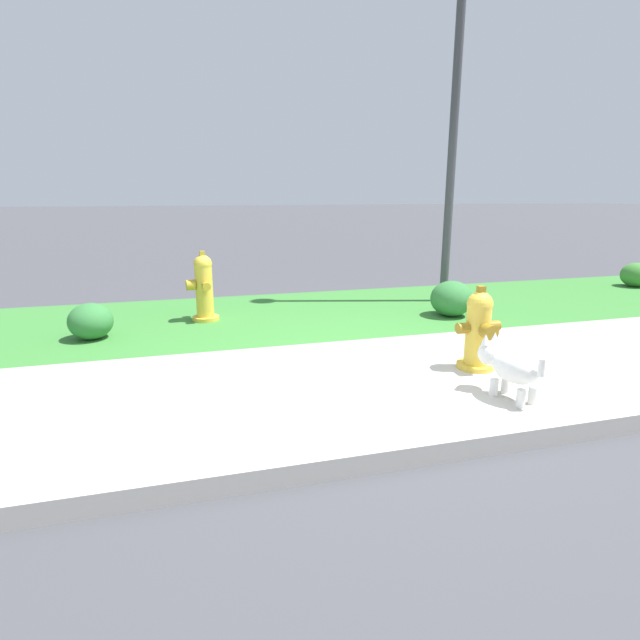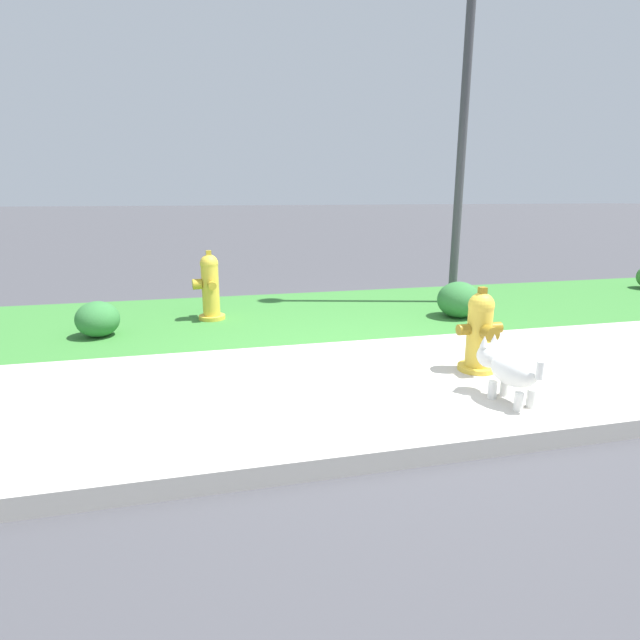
{
  "view_description": "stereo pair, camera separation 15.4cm",
  "coord_description": "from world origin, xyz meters",
  "px_view_note": "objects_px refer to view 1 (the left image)",
  "views": [
    {
      "loc": [
        -1.42,
        -3.4,
        1.42
      ],
      "look_at": [
        -0.34,
        0.48,
        0.4
      ],
      "focal_mm": 28.0,
      "sensor_mm": 36.0,
      "label": 1
    },
    {
      "loc": [
        -1.27,
        -3.44,
        1.42
      ],
      "look_at": [
        -0.34,
        0.48,
        0.4
      ],
      "focal_mm": 28.0,
      "sensor_mm": 36.0,
      "label": 2
    }
  ],
  "objects_px": {
    "fire_hydrant_far_end": "(478,330)",
    "shrub_bush_far_verge": "(636,275)",
    "street_lamp": "(460,26)",
    "shrub_bush_mid_verge": "(91,321)",
    "shrub_bush_near_lamp": "(452,299)",
    "small_white_dog": "(509,366)",
    "fire_hydrant_by_grass_verge": "(204,287)"
  },
  "relations": [
    {
      "from": "street_lamp",
      "to": "shrub_bush_mid_verge",
      "type": "xyz_separation_m",
      "value": [
        -4.33,
        -0.7,
        -3.19
      ]
    },
    {
      "from": "small_white_dog",
      "to": "shrub_bush_mid_verge",
      "type": "height_order",
      "value": "small_white_dog"
    },
    {
      "from": "fire_hydrant_by_grass_verge",
      "to": "fire_hydrant_far_end",
      "type": "distance_m",
      "value": 3.1
    },
    {
      "from": "shrub_bush_near_lamp",
      "to": "shrub_bush_far_verge",
      "type": "distance_m",
      "value": 3.9
    },
    {
      "from": "fire_hydrant_by_grass_verge",
      "to": "shrub_bush_far_verge",
      "type": "relative_size",
      "value": 1.81
    },
    {
      "from": "shrub_bush_far_verge",
      "to": "fire_hydrant_by_grass_verge",
      "type": "bearing_deg",
      "value": -176.68
    },
    {
      "from": "small_white_dog",
      "to": "street_lamp",
      "type": "bearing_deg",
      "value": -35.44
    },
    {
      "from": "shrub_bush_near_lamp",
      "to": "shrub_bush_far_verge",
      "type": "height_order",
      "value": "shrub_bush_near_lamp"
    },
    {
      "from": "shrub_bush_near_lamp",
      "to": "shrub_bush_far_verge",
      "type": "xyz_separation_m",
      "value": [
        3.78,
        0.95,
        -0.02
      ]
    },
    {
      "from": "small_white_dog",
      "to": "fire_hydrant_by_grass_verge",
      "type": "bearing_deg",
      "value": 20.1
    },
    {
      "from": "fire_hydrant_far_end",
      "to": "small_white_dog",
      "type": "relative_size",
      "value": 1.3
    },
    {
      "from": "small_white_dog",
      "to": "shrub_bush_near_lamp",
      "type": "height_order",
      "value": "small_white_dog"
    },
    {
      "from": "fire_hydrant_far_end",
      "to": "shrub_bush_near_lamp",
      "type": "height_order",
      "value": "fire_hydrant_far_end"
    },
    {
      "from": "small_white_dog",
      "to": "shrub_bush_far_verge",
      "type": "bearing_deg",
      "value": -68.83
    },
    {
      "from": "street_lamp",
      "to": "shrub_bush_far_verge",
      "type": "xyz_separation_m",
      "value": [
        3.43,
        0.15,
        -3.19
      ]
    },
    {
      "from": "street_lamp",
      "to": "shrub_bush_near_lamp",
      "type": "bearing_deg",
      "value": -113.26
    },
    {
      "from": "small_white_dog",
      "to": "shrub_bush_mid_verge",
      "type": "xyz_separation_m",
      "value": [
        -3.09,
        2.43,
        -0.06
      ]
    },
    {
      "from": "fire_hydrant_far_end",
      "to": "shrub_bush_mid_verge",
      "type": "distance_m",
      "value": 3.71
    },
    {
      "from": "fire_hydrant_by_grass_verge",
      "to": "shrub_bush_near_lamp",
      "type": "bearing_deg",
      "value": -108.01
    },
    {
      "from": "shrub_bush_mid_verge",
      "to": "street_lamp",
      "type": "bearing_deg",
      "value": 9.25
    },
    {
      "from": "street_lamp",
      "to": "shrub_bush_far_verge",
      "type": "distance_m",
      "value": 4.69
    },
    {
      "from": "fire_hydrant_far_end",
      "to": "shrub_bush_far_verge",
      "type": "xyz_separation_m",
      "value": [
        4.54,
        2.68,
        -0.15
      ]
    },
    {
      "from": "shrub_bush_near_lamp",
      "to": "shrub_bush_far_verge",
      "type": "relative_size",
      "value": 1.13
    },
    {
      "from": "fire_hydrant_by_grass_verge",
      "to": "street_lamp",
      "type": "xyz_separation_m",
      "value": [
        3.19,
        0.24,
        2.99
      ]
    },
    {
      "from": "fire_hydrant_far_end",
      "to": "shrub_bush_near_lamp",
      "type": "relative_size",
      "value": 1.42
    },
    {
      "from": "street_lamp",
      "to": "fire_hydrant_by_grass_verge",
      "type": "bearing_deg",
      "value": -175.74
    },
    {
      "from": "street_lamp",
      "to": "shrub_bush_mid_verge",
      "type": "bearing_deg",
      "value": -170.75
    },
    {
      "from": "fire_hydrant_far_end",
      "to": "shrub_bush_far_verge",
      "type": "height_order",
      "value": "fire_hydrant_far_end"
    },
    {
      "from": "fire_hydrant_by_grass_verge",
      "to": "street_lamp",
      "type": "relative_size",
      "value": 0.15
    },
    {
      "from": "street_lamp",
      "to": "fire_hydrant_far_end",
      "type": "bearing_deg",
      "value": -113.59
    },
    {
      "from": "fire_hydrant_far_end",
      "to": "shrub_bush_far_verge",
      "type": "bearing_deg",
      "value": -149.1
    },
    {
      "from": "small_white_dog",
      "to": "street_lamp",
      "type": "xyz_separation_m",
      "value": [
        1.23,
        3.13,
        3.13
      ]
    }
  ]
}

